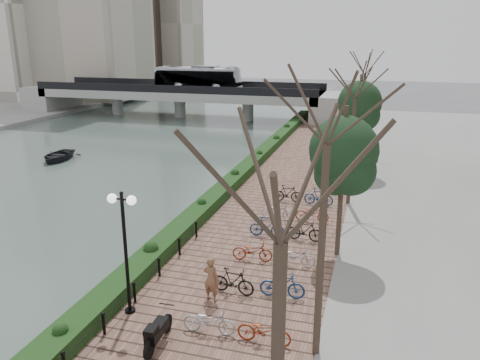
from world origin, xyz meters
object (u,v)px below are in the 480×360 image
at_px(lamppost, 124,226).
at_px(pedestrian, 211,279).
at_px(motorcycle, 158,330).
at_px(boat, 58,156).

distance_m(lamppost, pedestrian, 3.70).
bearing_deg(motorcycle, pedestrian, 74.52).
bearing_deg(boat, lamppost, -56.15).
xyz_separation_m(lamppost, boat, (-17.23, 19.00, -3.26)).
bearing_deg(motorcycle, lamppost, 139.98).
bearing_deg(boat, motorcycle, -55.39).
height_order(motorcycle, pedestrian, pedestrian).
bearing_deg(lamppost, boat, 132.20).
relative_size(lamppost, boat, 1.12).
xyz_separation_m(motorcycle, boat, (-18.99, 20.39, -0.59)).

